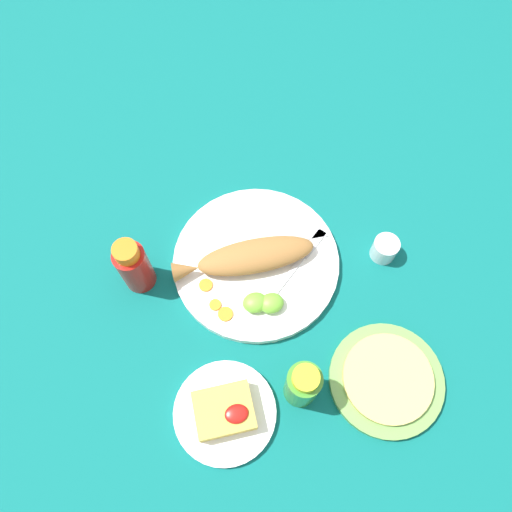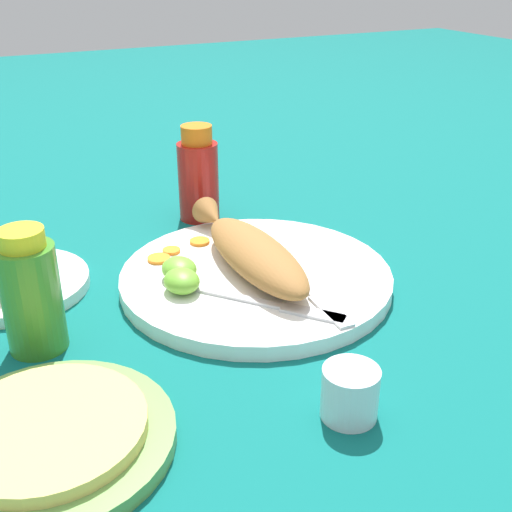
{
  "view_description": "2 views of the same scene",
  "coord_description": "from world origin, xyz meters",
  "px_view_note": "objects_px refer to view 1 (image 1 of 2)",
  "views": [
    {
      "loc": [
        -0.09,
        -0.38,
        0.91
      ],
      "look_at": [
        0.0,
        0.0,
        0.04
      ],
      "focal_mm": 35.0,
      "sensor_mm": 36.0,
      "label": 1
    },
    {
      "loc": [
        0.61,
        -0.3,
        0.37
      ],
      "look_at": [
        0.0,
        0.0,
        0.04
      ],
      "focal_mm": 45.0,
      "sensor_mm": 36.0,
      "label": 2
    }
  ],
  "objects_px": {
    "fork_far": "(300,260)",
    "main_plate": "(256,262)",
    "hot_sauce_bottle_red": "(134,266)",
    "fork_near": "(291,238)",
    "fried_fish": "(249,257)",
    "side_plate_fries": "(225,412)",
    "hot_sauce_bottle_green": "(302,385)",
    "salt_cup": "(384,249)",
    "tortilla_plate": "(386,380)"
  },
  "relations": [
    {
      "from": "side_plate_fries",
      "to": "tortilla_plate",
      "type": "distance_m",
      "value": 0.29
    },
    {
      "from": "tortilla_plate",
      "to": "fork_near",
      "type": "bearing_deg",
      "value": 108.0
    },
    {
      "from": "fried_fish",
      "to": "fork_far",
      "type": "distance_m",
      "value": 0.1
    },
    {
      "from": "main_plate",
      "to": "fork_near",
      "type": "xyz_separation_m",
      "value": [
        0.08,
        0.03,
        0.01
      ]
    },
    {
      "from": "fried_fish",
      "to": "side_plate_fries",
      "type": "relative_size",
      "value": 1.53
    },
    {
      "from": "hot_sauce_bottle_red",
      "to": "fried_fish",
      "type": "bearing_deg",
      "value": -4.64
    },
    {
      "from": "hot_sauce_bottle_red",
      "to": "hot_sauce_bottle_green",
      "type": "height_order",
      "value": "hot_sauce_bottle_red"
    },
    {
      "from": "salt_cup",
      "to": "side_plate_fries",
      "type": "xyz_separation_m",
      "value": [
        -0.37,
        -0.23,
        -0.01
      ]
    },
    {
      "from": "fork_near",
      "to": "side_plate_fries",
      "type": "relative_size",
      "value": 1.03
    },
    {
      "from": "fried_fish",
      "to": "side_plate_fries",
      "type": "bearing_deg",
      "value": -110.19
    },
    {
      "from": "fork_near",
      "to": "fork_far",
      "type": "bearing_deg",
      "value": -80.74
    },
    {
      "from": "main_plate",
      "to": "hot_sauce_bottle_red",
      "type": "distance_m",
      "value": 0.23
    },
    {
      "from": "hot_sauce_bottle_green",
      "to": "salt_cup",
      "type": "bearing_deg",
      "value": 44.28
    },
    {
      "from": "main_plate",
      "to": "fork_far",
      "type": "relative_size",
      "value": 2.18
    },
    {
      "from": "hot_sauce_bottle_green",
      "to": "tortilla_plate",
      "type": "distance_m",
      "value": 0.17
    },
    {
      "from": "fork_far",
      "to": "salt_cup",
      "type": "height_order",
      "value": "salt_cup"
    },
    {
      "from": "salt_cup",
      "to": "side_plate_fries",
      "type": "relative_size",
      "value": 0.28
    },
    {
      "from": "hot_sauce_bottle_red",
      "to": "side_plate_fries",
      "type": "relative_size",
      "value": 0.79
    },
    {
      "from": "main_plate",
      "to": "salt_cup",
      "type": "height_order",
      "value": "salt_cup"
    },
    {
      "from": "fork_near",
      "to": "fried_fish",
      "type": "bearing_deg",
      "value": -159.44
    },
    {
      "from": "side_plate_fries",
      "to": "tortilla_plate",
      "type": "relative_size",
      "value": 0.87
    },
    {
      "from": "side_plate_fries",
      "to": "tortilla_plate",
      "type": "height_order",
      "value": "same"
    },
    {
      "from": "fork_near",
      "to": "salt_cup",
      "type": "height_order",
      "value": "salt_cup"
    },
    {
      "from": "main_plate",
      "to": "hot_sauce_bottle_green",
      "type": "distance_m",
      "value": 0.26
    },
    {
      "from": "salt_cup",
      "to": "hot_sauce_bottle_green",
      "type": "bearing_deg",
      "value": -135.72
    },
    {
      "from": "hot_sauce_bottle_red",
      "to": "side_plate_fries",
      "type": "distance_m",
      "value": 0.31
    },
    {
      "from": "fork_near",
      "to": "hot_sauce_bottle_green",
      "type": "height_order",
      "value": "hot_sauce_bottle_green"
    },
    {
      "from": "fried_fish",
      "to": "fork_far",
      "type": "xyz_separation_m",
      "value": [
        0.1,
        -0.02,
        -0.02
      ]
    },
    {
      "from": "hot_sauce_bottle_green",
      "to": "side_plate_fries",
      "type": "bearing_deg",
      "value": -176.5
    },
    {
      "from": "main_plate",
      "to": "tortilla_plate",
      "type": "xyz_separation_m",
      "value": [
        0.18,
        -0.27,
        -0.0
      ]
    },
    {
      "from": "main_plate",
      "to": "side_plate_fries",
      "type": "distance_m",
      "value": 0.29
    },
    {
      "from": "hot_sauce_bottle_green",
      "to": "tortilla_plate",
      "type": "bearing_deg",
      "value": -6.11
    },
    {
      "from": "tortilla_plate",
      "to": "side_plate_fries",
      "type": "bearing_deg",
      "value": 178.39
    },
    {
      "from": "fork_far",
      "to": "hot_sauce_bottle_red",
      "type": "height_order",
      "value": "hot_sauce_bottle_red"
    },
    {
      "from": "fork_far",
      "to": "side_plate_fries",
      "type": "distance_m",
      "value": 0.32
    },
    {
      "from": "fork_far",
      "to": "hot_sauce_bottle_red",
      "type": "xyz_separation_m",
      "value": [
        -0.31,
        0.04,
        0.05
      ]
    },
    {
      "from": "main_plate",
      "to": "hot_sauce_bottle_green",
      "type": "bearing_deg",
      "value": -85.16
    },
    {
      "from": "fried_fish",
      "to": "salt_cup",
      "type": "height_order",
      "value": "fried_fish"
    },
    {
      "from": "fork_near",
      "to": "fork_far",
      "type": "relative_size",
      "value": 1.24
    },
    {
      "from": "fork_near",
      "to": "hot_sauce_bottle_green",
      "type": "distance_m",
      "value": 0.3
    },
    {
      "from": "fork_near",
      "to": "fork_far",
      "type": "distance_m",
      "value": 0.05
    },
    {
      "from": "tortilla_plate",
      "to": "hot_sauce_bottle_green",
      "type": "bearing_deg",
      "value": 173.89
    },
    {
      "from": "fork_far",
      "to": "fried_fish",
      "type": "bearing_deg",
      "value": 127.72
    },
    {
      "from": "fried_fish",
      "to": "fork_far",
      "type": "height_order",
      "value": "fried_fish"
    },
    {
      "from": "hot_sauce_bottle_red",
      "to": "side_plate_fries",
      "type": "height_order",
      "value": "hot_sauce_bottle_red"
    },
    {
      "from": "fork_far",
      "to": "main_plate",
      "type": "bearing_deg",
      "value": 126.09
    },
    {
      "from": "hot_sauce_bottle_red",
      "to": "salt_cup",
      "type": "distance_m",
      "value": 0.48
    },
    {
      "from": "fork_near",
      "to": "tortilla_plate",
      "type": "height_order",
      "value": "fork_near"
    },
    {
      "from": "fried_fish",
      "to": "tortilla_plate",
      "type": "xyz_separation_m",
      "value": [
        0.19,
        -0.27,
        -0.03
      ]
    },
    {
      "from": "hot_sauce_bottle_green",
      "to": "side_plate_fries",
      "type": "distance_m",
      "value": 0.15
    }
  ]
}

